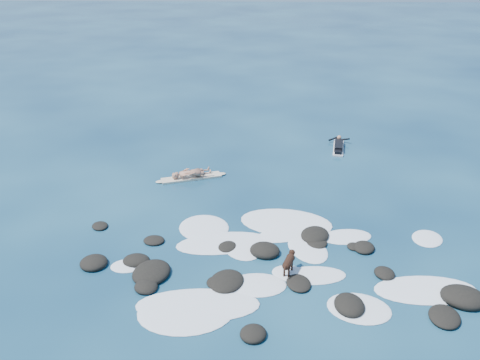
{
  "coord_description": "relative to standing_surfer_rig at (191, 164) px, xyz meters",
  "views": [
    {
      "loc": [
        -0.79,
        -17.15,
        10.66
      ],
      "look_at": [
        -1.35,
        4.0,
        0.9
      ],
      "focal_mm": 40.0,
      "sensor_mm": 36.0,
      "label": 1
    }
  ],
  "objects": [
    {
      "name": "breaking_foam",
      "position": [
        3.7,
        -7.04,
        -0.76
      ],
      "size": [
        12.57,
        8.52,
        0.12
      ],
      "color": "white",
      "rests_on": "ground"
    },
    {
      "name": "reef_rocks",
      "position": [
        3.75,
        -7.87,
        -0.68
      ],
      "size": [
        14.18,
        7.21,
        0.53
      ],
      "color": "black",
      "rests_on": "ground"
    },
    {
      "name": "dog",
      "position": [
        4.21,
        -7.75,
        -0.27
      ],
      "size": [
        0.54,
        1.16,
        0.76
      ],
      "rotation": [
        0.0,
        0.0,
        1.25
      ],
      "color": "black",
      "rests_on": "ground"
    },
    {
      "name": "standing_surfer_rig",
      "position": [
        0.0,
        0.0,
        0.0
      ],
      "size": [
        3.35,
        1.49,
        1.96
      ],
      "rotation": [
        0.0,
        0.0,
        0.33
      ],
      "color": "beige",
      "rests_on": "ground"
    },
    {
      "name": "ground",
      "position": [
        3.73,
        -6.04,
        -0.77
      ],
      "size": [
        160.0,
        160.0,
        0.0
      ],
      "primitive_type": "plane",
      "color": "#0A2642",
      "rests_on": "ground"
    },
    {
      "name": "paddling_surfer_rig",
      "position": [
        7.6,
        4.16,
        -0.62
      ],
      "size": [
        1.21,
        2.68,
        0.46
      ],
      "rotation": [
        0.0,
        0.0,
        1.41
      ],
      "color": "silver",
      "rests_on": "ground"
    }
  ]
}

